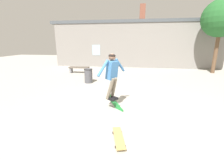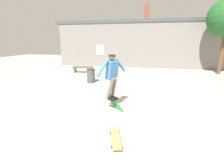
{
  "view_description": "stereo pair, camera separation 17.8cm",
  "coord_description": "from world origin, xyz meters",
  "px_view_note": "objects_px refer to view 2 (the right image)",
  "views": [
    {
      "loc": [
        0.1,
        -4.17,
        2.16
      ],
      "look_at": [
        -0.6,
        0.39,
        0.99
      ],
      "focal_mm": 24.0,
      "sensor_mm": 36.0,
      "label": 1
    },
    {
      "loc": [
        0.28,
        -4.14,
        2.16
      ],
      "look_at": [
        -0.6,
        0.39,
        0.99
      ],
      "focal_mm": 24.0,
      "sensor_mm": 36.0,
      "label": 2
    }
  ],
  "objects_px": {
    "trash_bin": "(91,75)",
    "skateboard_flipping": "(115,103)",
    "park_bench": "(83,68)",
    "skater": "(112,73)",
    "skateboard_resting": "(116,138)"
  },
  "relations": [
    {
      "from": "trash_bin",
      "to": "skater",
      "type": "bearing_deg",
      "value": -60.18
    },
    {
      "from": "park_bench",
      "to": "trash_bin",
      "type": "xyz_separation_m",
      "value": [
        1.47,
        -2.49,
        0.09
      ]
    },
    {
      "from": "skater",
      "to": "park_bench",
      "type": "bearing_deg",
      "value": 153.75
    },
    {
      "from": "park_bench",
      "to": "skateboard_resting",
      "type": "bearing_deg",
      "value": -65.97
    },
    {
      "from": "skateboard_flipping",
      "to": "skateboard_resting",
      "type": "bearing_deg",
      "value": -35.87
    },
    {
      "from": "park_bench",
      "to": "trash_bin",
      "type": "height_order",
      "value": "trash_bin"
    },
    {
      "from": "skateboard_resting",
      "to": "skateboard_flipping",
      "type": "bearing_deg",
      "value": 176.25
    },
    {
      "from": "skater",
      "to": "skateboard_flipping",
      "type": "height_order",
      "value": "skater"
    },
    {
      "from": "skateboard_resting",
      "to": "skater",
      "type": "bearing_deg",
      "value": 179.77
    },
    {
      "from": "trash_bin",
      "to": "skateboard_flipping",
      "type": "relative_size",
      "value": 1.22
    },
    {
      "from": "park_bench",
      "to": "skater",
      "type": "xyz_separation_m",
      "value": [
        3.25,
        -5.58,
        0.91
      ]
    },
    {
      "from": "trash_bin",
      "to": "skateboard_resting",
      "type": "bearing_deg",
      "value": -65.26
    },
    {
      "from": "skater",
      "to": "skateboard_resting",
      "type": "relative_size",
      "value": 1.76
    },
    {
      "from": "park_bench",
      "to": "skateboard_flipping",
      "type": "height_order",
      "value": "park_bench"
    },
    {
      "from": "skateboard_resting",
      "to": "park_bench",
      "type": "bearing_deg",
      "value": -167.21
    }
  ]
}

